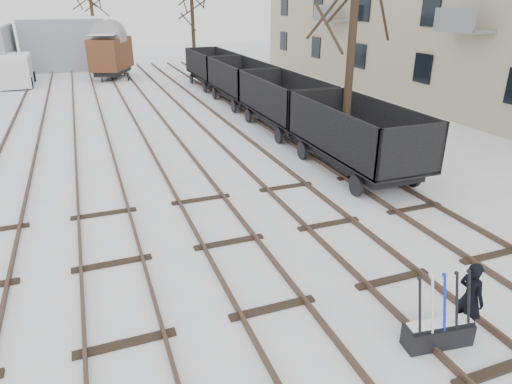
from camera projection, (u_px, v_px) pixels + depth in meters
ground at (273, 309)px, 9.56m from camera, size 120.00×120.00×0.00m
tracks at (160, 136)px, 21.30m from camera, size 13.90×52.00×0.16m
shed_right at (64, 43)px, 41.79m from camera, size 7.00×6.00×4.50m
ground_frame at (438, 332)px, 8.49m from camera, size 1.34×0.58×1.49m
worker at (470, 299)px, 8.63m from camera, size 0.41×0.59×1.55m
freight_wagon_a at (355, 147)px, 16.76m from camera, size 2.49×6.23×2.55m
freight_wagon_b at (284, 110)px, 22.27m from camera, size 2.49×6.23×2.55m
freight_wagon_c at (241, 88)px, 27.78m from camera, size 2.49×6.23×2.55m
freight_wagon_d at (213, 73)px, 33.28m from camera, size 2.49×6.23×2.55m
box_van_wagon at (111, 53)px, 36.35m from camera, size 4.01×5.15×3.49m
panel_van at (15, 70)px, 33.63m from camera, size 2.27×5.00×2.18m
tree_near at (350, 70)px, 16.60m from camera, size 0.30×0.30×7.22m
tree_far_left at (95, 33)px, 43.41m from camera, size 0.30×0.30×5.98m
tree_far_right at (194, 38)px, 38.29m from camera, size 0.30×0.30×5.93m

